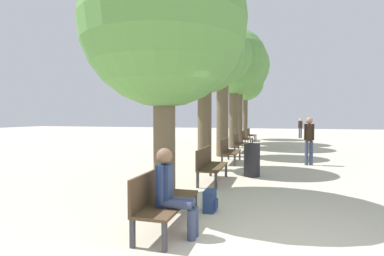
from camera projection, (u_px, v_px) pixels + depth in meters
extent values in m
plane|color=beige|center=(275.00, 253.00, 3.77)|extent=(80.00, 80.00, 0.00)
cube|color=#4C3823|center=(168.00, 203.00, 4.56)|extent=(0.54, 1.59, 0.04)
cube|color=#4C3823|center=(153.00, 185.00, 4.62)|extent=(0.04, 1.59, 0.47)
cube|color=#38383D|center=(164.00, 237.00, 3.79)|extent=(0.06, 0.06, 0.38)
cube|color=#38383D|center=(195.00, 204.00, 5.23)|extent=(0.06, 0.06, 0.38)
cube|color=#38383D|center=(133.00, 233.00, 3.91)|extent=(0.06, 0.06, 0.38)
cube|color=#38383D|center=(171.00, 202.00, 5.35)|extent=(0.06, 0.06, 0.38)
cube|color=#4C3823|center=(213.00, 167.00, 7.83)|extent=(0.54, 1.59, 0.04)
cube|color=#4C3823|center=(204.00, 157.00, 7.89)|extent=(0.04, 1.59, 0.47)
cube|color=#38383D|center=(216.00, 181.00, 7.06)|extent=(0.06, 0.06, 0.38)
cube|color=#38383D|center=(226.00, 170.00, 8.50)|extent=(0.06, 0.06, 0.38)
cube|color=#38383D|center=(198.00, 180.00, 7.18)|extent=(0.06, 0.06, 0.38)
cube|color=#38383D|center=(211.00, 169.00, 8.62)|extent=(0.06, 0.06, 0.38)
cube|color=#4C3823|center=(231.00, 152.00, 11.10)|extent=(0.54, 1.59, 0.04)
cube|color=#4C3823|center=(225.00, 145.00, 11.16)|extent=(0.04, 1.59, 0.47)
cube|color=#38383D|center=(235.00, 161.00, 10.33)|extent=(0.06, 0.06, 0.38)
cube|color=#38383D|center=(240.00, 155.00, 11.77)|extent=(0.06, 0.06, 0.38)
cube|color=#38383D|center=(222.00, 160.00, 10.45)|extent=(0.06, 0.06, 0.38)
cube|color=#38383D|center=(229.00, 155.00, 11.89)|extent=(0.06, 0.06, 0.38)
cube|color=#4C3823|center=(241.00, 144.00, 14.37)|extent=(0.54, 1.59, 0.04)
cube|color=#4C3823|center=(236.00, 138.00, 14.43)|extent=(0.04, 1.59, 0.47)
cube|color=#38383D|center=(245.00, 150.00, 13.60)|extent=(0.06, 0.06, 0.38)
cube|color=#38383D|center=(248.00, 147.00, 15.04)|extent=(0.06, 0.06, 0.38)
cube|color=#38383D|center=(235.00, 150.00, 13.72)|extent=(0.06, 0.06, 0.38)
cube|color=#38383D|center=(239.00, 147.00, 15.16)|extent=(0.06, 0.06, 0.38)
cube|color=#4C3823|center=(248.00, 139.00, 17.64)|extent=(0.54, 1.59, 0.04)
cube|color=#4C3823|center=(244.00, 134.00, 17.70)|extent=(0.04, 1.59, 0.47)
cube|color=#38383D|center=(251.00, 144.00, 16.87)|extent=(0.06, 0.06, 0.38)
cube|color=#38383D|center=(253.00, 141.00, 18.31)|extent=(0.06, 0.06, 0.38)
cube|color=#38383D|center=(243.00, 143.00, 16.99)|extent=(0.06, 0.06, 0.38)
cube|color=#38383D|center=(245.00, 141.00, 18.43)|extent=(0.06, 0.06, 0.38)
cube|color=#4C3823|center=(252.00, 135.00, 20.91)|extent=(0.54, 1.59, 0.04)
cube|color=#4C3823|center=(249.00, 132.00, 20.97)|extent=(0.04, 1.59, 0.47)
cube|color=#38383D|center=(255.00, 139.00, 20.14)|extent=(0.06, 0.06, 0.38)
cube|color=#38383D|center=(256.00, 138.00, 21.58)|extent=(0.06, 0.06, 0.38)
cube|color=#38383D|center=(248.00, 139.00, 20.26)|extent=(0.06, 0.06, 0.38)
cube|color=#38383D|center=(250.00, 137.00, 21.70)|extent=(0.06, 0.06, 0.38)
cylinder|color=brown|center=(164.00, 135.00, 6.15)|extent=(0.45, 0.45, 2.66)
sphere|color=#568E42|center=(164.00, 24.00, 6.06)|extent=(3.38, 3.38, 3.38)
cylinder|color=brown|center=(205.00, 123.00, 9.63)|extent=(0.45, 0.45, 3.04)
sphere|color=#568E42|center=(205.00, 53.00, 9.55)|extent=(2.59, 2.59, 2.59)
cylinder|color=brown|center=(222.00, 114.00, 12.86)|extent=(0.52, 0.52, 3.63)
sphere|color=#568E42|center=(223.00, 56.00, 12.77)|extent=(2.47, 2.47, 2.47)
cylinder|color=brown|center=(234.00, 114.00, 16.37)|extent=(0.52, 0.52, 3.74)
sphere|color=#568E42|center=(234.00, 62.00, 16.26)|extent=(3.53, 3.53, 3.53)
cylinder|color=brown|center=(240.00, 113.00, 19.08)|extent=(0.35, 0.35, 3.92)
sphere|color=#568E42|center=(240.00, 66.00, 18.96)|extent=(3.67, 3.67, 3.67)
cylinder|color=brown|center=(245.00, 116.00, 22.55)|extent=(0.35, 0.35, 3.52)
sphere|color=#568E42|center=(245.00, 83.00, 22.45)|extent=(2.70, 2.70, 2.70)
cylinder|color=#384260|center=(177.00, 204.00, 4.20)|extent=(0.43, 0.12, 0.12)
cylinder|color=#384260|center=(192.00, 225.00, 4.15)|extent=(0.12, 0.12, 0.42)
cylinder|color=#384260|center=(180.00, 201.00, 4.34)|extent=(0.43, 0.12, 0.12)
cylinder|color=#384260|center=(194.00, 221.00, 4.30)|extent=(0.12, 0.12, 0.42)
cube|color=navy|center=(164.00, 185.00, 4.32)|extent=(0.20, 0.23, 0.61)
cylinder|color=navy|center=(161.00, 185.00, 4.20)|extent=(0.09, 0.09, 0.55)
cylinder|color=navy|center=(168.00, 181.00, 4.44)|extent=(0.09, 0.09, 0.55)
sphere|color=brown|center=(164.00, 156.00, 4.30)|extent=(0.23, 0.23, 0.23)
cube|color=navy|center=(210.00, 201.00, 5.40)|extent=(0.19, 0.32, 0.39)
cube|color=navy|center=(216.00, 205.00, 5.37)|extent=(0.04, 0.22, 0.17)
cylinder|color=#384260|center=(307.00, 153.00, 10.56)|extent=(0.12, 0.12, 0.85)
cylinder|color=#384260|center=(311.00, 153.00, 10.52)|extent=(0.12, 0.12, 0.85)
cube|color=black|center=(309.00, 132.00, 10.52)|extent=(0.20, 0.23, 0.60)
cylinder|color=black|center=(305.00, 132.00, 10.55)|extent=(0.09, 0.09, 0.57)
cylinder|color=black|center=(313.00, 132.00, 10.48)|extent=(0.09, 0.09, 0.57)
sphere|color=#A37A5B|center=(309.00, 120.00, 10.50)|extent=(0.23, 0.23, 0.23)
cylinder|color=#384260|center=(299.00, 133.00, 23.71)|extent=(0.11, 0.11, 0.79)
cylinder|color=#384260|center=(301.00, 133.00, 23.68)|extent=(0.11, 0.11, 0.79)
cube|color=black|center=(300.00, 125.00, 23.67)|extent=(0.25, 0.26, 0.56)
cylinder|color=black|center=(299.00, 125.00, 23.70)|extent=(0.08, 0.08, 0.53)
cylinder|color=black|center=(302.00, 125.00, 23.64)|extent=(0.08, 0.08, 0.53)
sphere|color=tan|center=(300.00, 120.00, 23.65)|extent=(0.21, 0.21, 0.21)
cylinder|color=#232328|center=(252.00, 160.00, 8.59)|extent=(0.46, 0.46, 0.95)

